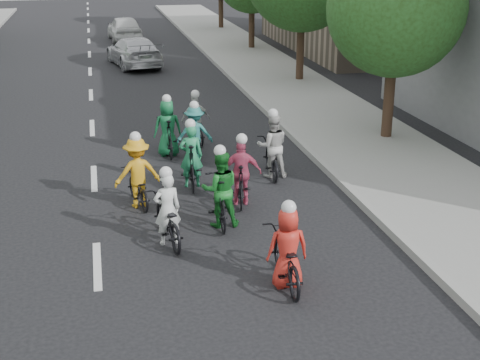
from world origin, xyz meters
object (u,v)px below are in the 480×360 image
object	(u,v)px
cyclist_2	(137,178)
cyclist_4	(286,255)
cyclist_8	(196,125)
cyclist_9	(168,132)
cyclist_5	(191,161)
cyclist_7	(195,137)
cyclist_0	(167,217)
cyclist_3	(241,178)
follow_car_trail	(125,28)
cyclist_6	(272,152)
follow_car_lead	(134,52)
cyclist_1	(220,195)

from	to	relation	value
cyclist_2	cyclist_4	bearing A→B (deg)	107.13
cyclist_8	cyclist_9	world-z (taller)	cyclist_9
cyclist_5	cyclist_7	distance (m)	2.09
cyclist_2	cyclist_4	xyz separation A→B (m)	(2.30, -4.34, -0.09)
cyclist_0	cyclist_4	bearing A→B (deg)	122.14
cyclist_3	follow_car_trail	xyz separation A→B (m)	(-1.21, 27.20, 0.11)
cyclist_3	cyclist_6	world-z (taller)	cyclist_6
cyclist_6	follow_car_trail	bearing A→B (deg)	-78.37
cyclist_3	follow_car_lead	bearing A→B (deg)	-75.07
cyclist_7	cyclist_9	distance (m)	0.90
cyclist_3	cyclist_4	xyz separation A→B (m)	(-0.06, -3.99, -0.05)
cyclist_3	cyclist_8	xyz separation A→B (m)	(-0.28, 5.12, -0.07)
cyclist_8	follow_car_lead	bearing A→B (deg)	-92.37
cyclist_6	follow_car_trail	xyz separation A→B (m)	(-2.40, 25.50, 0.10)
cyclist_1	cyclist_7	size ratio (longest dim) A/B	1.11
cyclist_3	cyclist_6	size ratio (longest dim) A/B	0.93
cyclist_5	follow_car_trail	world-z (taller)	cyclist_5
cyclist_5	cyclist_9	size ratio (longest dim) A/B	1.05
follow_car_lead	cyclist_9	bearing A→B (deg)	79.99
cyclist_2	cyclist_5	size ratio (longest dim) A/B	0.93
cyclist_3	cyclist_4	size ratio (longest dim) A/B	0.90
cyclist_2	cyclist_8	xyz separation A→B (m)	(2.08, 4.77, -0.11)
cyclist_1	cyclist_2	world-z (taller)	cyclist_1
cyclist_6	follow_car_trail	distance (m)	25.61
cyclist_0	cyclist_3	xyz separation A→B (m)	(1.92, 1.76, 0.07)
cyclist_4	cyclist_5	world-z (taller)	cyclist_5
cyclist_7	cyclist_5	bearing A→B (deg)	86.44
cyclist_0	cyclist_1	bearing A→B (deg)	-159.42
cyclist_0	cyclist_7	distance (m)	5.42
cyclist_6	cyclist_5	bearing A→B (deg)	13.20
cyclist_1	cyclist_3	bearing A→B (deg)	-119.20
cyclist_9	cyclist_1	bearing A→B (deg)	94.87
cyclist_3	cyclist_9	distance (m)	4.26
cyclist_2	cyclist_7	size ratio (longest dim) A/B	1.06
cyclist_9	cyclist_3	bearing A→B (deg)	105.96
cyclist_0	follow_car_lead	world-z (taller)	cyclist_0
cyclist_2	cyclist_8	distance (m)	5.20
cyclist_1	cyclist_8	world-z (taller)	cyclist_1
cyclist_2	cyclist_6	xyz separation A→B (m)	(3.55, 1.34, -0.03)
cyclist_0	cyclist_5	distance (m)	3.33
cyclist_8	cyclist_9	xyz separation A→B (m)	(-0.96, -1.05, 0.10)
cyclist_1	cyclist_4	xyz separation A→B (m)	(0.65, -2.88, -0.11)
cyclist_6	cyclist_7	bearing A→B (deg)	-39.51
cyclist_1	cyclist_8	distance (m)	6.24
cyclist_5	follow_car_lead	world-z (taller)	cyclist_5
cyclist_0	cyclist_7	size ratio (longest dim) A/B	1.15
cyclist_1	follow_car_lead	bearing A→B (deg)	-85.01
follow_car_lead	cyclist_7	bearing A→B (deg)	82.61
cyclist_1	cyclist_6	world-z (taller)	cyclist_1
cyclist_9	follow_car_lead	bearing A→B (deg)	-91.04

